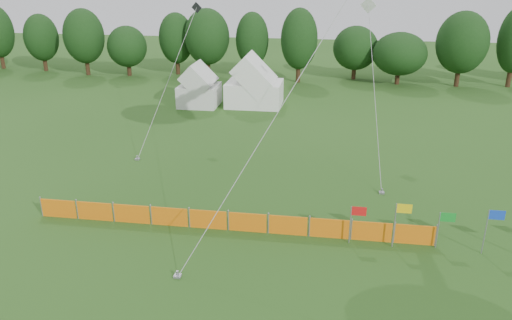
# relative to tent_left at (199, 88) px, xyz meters

# --- Properties ---
(treeline) EXTENTS (104.57, 8.78, 8.36)m
(treeline) POSITION_rel_tent_left_xyz_m (11.02, 12.48, 2.56)
(treeline) COLOR #382314
(treeline) RESTS_ON ground
(tent_left) EXTENTS (3.63, 3.63, 3.21)m
(tent_left) POSITION_rel_tent_left_xyz_m (0.00, 0.00, 0.00)
(tent_left) COLOR silver
(tent_left) RESTS_ON ground
(tent_right) EXTENTS (5.18, 4.15, 3.66)m
(tent_right) POSITION_rel_tent_left_xyz_m (5.10, 0.84, 0.23)
(tent_right) COLOR white
(tent_right) RESTS_ON ground
(barrier_fence) EXTENTS (19.90, 0.06, 1.00)m
(barrier_fence) POSITION_rel_tent_left_xyz_m (7.46, -23.00, -1.12)
(barrier_fence) COLOR orange
(barrier_fence) RESTS_ON ground
(flag_row) EXTENTS (10.73, 0.53, 2.24)m
(flag_row) POSITION_rel_tent_left_xyz_m (18.62, -23.37, -0.20)
(flag_row) COLOR gray
(flag_row) RESTS_ON ground
(small_kite_white) EXTENTS (1.68, 10.48, 10.31)m
(small_kite_white) POSITION_rel_tent_left_xyz_m (14.76, -10.50, 5.04)
(small_kite_white) COLOR white
(small_kite_white) RESTS_ON ground
(small_kite_dark) EXTENTS (2.96, 8.40, 9.80)m
(small_kite_dark) POSITION_rel_tent_left_xyz_m (0.82, -9.67, 3.90)
(small_kite_dark) COLOR black
(small_kite_dark) RESTS_ON ground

